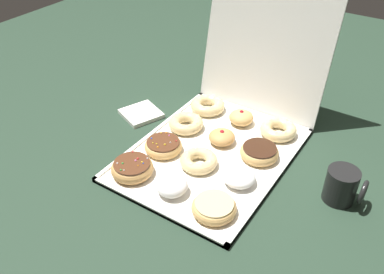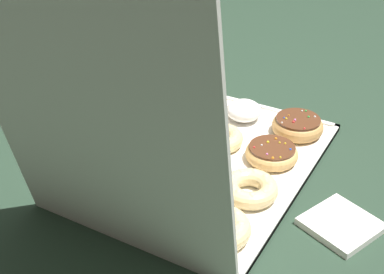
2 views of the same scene
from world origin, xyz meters
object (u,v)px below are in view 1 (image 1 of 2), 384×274
at_px(powdered_filled_donut_1, 173,186).
at_px(napkin_stack, 141,114).
at_px(glazed_ring_donut_2, 214,207).
at_px(cruller_donut_6, 186,123).
at_px(cruller_donut_9, 208,105).
at_px(cruller_donut_4, 199,161).
at_px(jelly_filled_donut_10, 241,117).
at_px(jelly_filled_donut_7, 223,137).
at_px(coffee_mug, 342,185).
at_px(donut_box, 211,154).
at_px(sprinkle_donut_0, 132,168).
at_px(sprinkle_donut_3, 163,146).
at_px(chocolate_frosted_donut_8, 259,152).
at_px(cruller_donut_11, 278,129).
at_px(powdered_filled_donut_5, 239,177).

relative_size(powdered_filled_donut_1, napkin_stack, 0.71).
height_order(glazed_ring_donut_2, cruller_donut_6, cruller_donut_6).
bearing_deg(cruller_donut_9, powdered_filled_donut_1, -70.80).
xyz_separation_m(cruller_donut_4, napkin_stack, (-0.32, 0.13, -0.02)).
bearing_deg(cruller_donut_4, jelly_filled_donut_10, 90.26).
distance_m(jelly_filled_donut_7, coffee_mug, 0.38).
height_order(donut_box, napkin_stack, same).
xyz_separation_m(sprinkle_donut_0, jelly_filled_donut_7, (0.14, 0.27, -0.00)).
bearing_deg(napkin_stack, sprinkle_donut_3, -33.84).
relative_size(sprinkle_donut_3, chocolate_frosted_donut_8, 0.99).
bearing_deg(jelly_filled_donut_10, cruller_donut_11, 3.61).
distance_m(sprinkle_donut_0, coffee_mug, 0.57).
relative_size(powdered_filled_donut_5, jelly_filled_donut_7, 1.10).
distance_m(jelly_filled_donut_10, cruller_donut_11, 0.13).
bearing_deg(cruller_donut_6, cruller_donut_4, -45.31).
bearing_deg(powdered_filled_donut_5, napkin_stack, 163.88).
relative_size(powdered_filled_donut_1, chocolate_frosted_donut_8, 0.74).
bearing_deg(powdered_filled_donut_5, glazed_ring_donut_2, -90.17).
height_order(sprinkle_donut_3, cruller_donut_4, sprinkle_donut_3).
xyz_separation_m(powdered_filled_donut_1, chocolate_frosted_donut_8, (0.13, 0.27, -0.00)).
bearing_deg(coffee_mug, sprinkle_donut_0, -156.05).
relative_size(sprinkle_donut_3, cruller_donut_6, 1.01).
bearing_deg(powdered_filled_donut_1, jelly_filled_donut_7, 90.13).
distance_m(powdered_filled_donut_5, coffee_mug, 0.27).
height_order(chocolate_frosted_donut_8, cruller_donut_9, cruller_donut_9).
bearing_deg(chocolate_frosted_donut_8, glazed_ring_donut_2, -89.55).
bearing_deg(sprinkle_donut_0, jelly_filled_donut_7, 62.03).
height_order(powdered_filled_donut_1, napkin_stack, powdered_filled_donut_1).
bearing_deg(cruller_donut_6, chocolate_frosted_donut_8, -1.52).
bearing_deg(donut_box, glazed_ring_donut_2, -57.01).
relative_size(chocolate_frosted_donut_8, coffee_mug, 1.11).
distance_m(cruller_donut_9, napkin_stack, 0.23).
relative_size(sprinkle_donut_3, cruller_donut_11, 0.98).
distance_m(sprinkle_donut_3, cruller_donut_11, 0.37).
xyz_separation_m(cruller_donut_11, coffee_mug, (0.25, -0.17, 0.02)).
bearing_deg(glazed_ring_donut_2, powdered_filled_donut_5, 89.83).
xyz_separation_m(powdered_filled_donut_1, jelly_filled_donut_10, (-0.01, 0.40, -0.00)).
relative_size(sprinkle_donut_3, jelly_filled_donut_7, 1.39).
distance_m(donut_box, cruller_donut_11, 0.24).
distance_m(powdered_filled_donut_5, jelly_filled_donut_7, 0.19).
bearing_deg(cruller_donut_6, napkin_stack, -177.09).
bearing_deg(cruller_donut_9, chocolate_frosted_donut_8, -27.83).
bearing_deg(cruller_donut_6, powdered_filled_donut_5, -27.39).
bearing_deg(sprinkle_donut_0, cruller_donut_6, 89.99).
xyz_separation_m(cruller_donut_9, jelly_filled_donut_10, (0.13, -0.01, 0.00)).
relative_size(jelly_filled_donut_7, chocolate_frosted_donut_8, 0.71).
height_order(sprinkle_donut_0, jelly_filled_donut_10, jelly_filled_donut_10).
height_order(chocolate_frosted_donut_8, jelly_filled_donut_10, jelly_filled_donut_10).
relative_size(jelly_filled_donut_10, cruller_donut_11, 0.69).
distance_m(sprinkle_donut_0, napkin_stack, 0.32).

